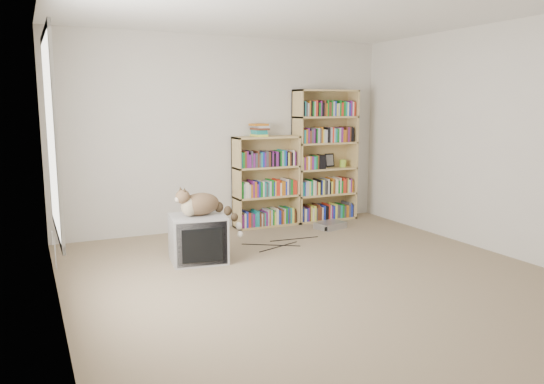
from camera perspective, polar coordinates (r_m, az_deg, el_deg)
name	(u,v)px	position (r m, az deg, el deg)	size (l,w,h in m)	color
floor	(323,282)	(5.00, 5.55, -9.63)	(4.50, 5.00, 0.01)	gray
wall_back	(227,134)	(7.01, -4.81, 6.26)	(4.50, 0.02, 2.50)	silver
wall_left	(53,158)	(4.08, -22.50, 3.38)	(0.02, 5.00, 2.50)	silver
wall_right	(507,140)	(6.21, 23.98, 5.09)	(0.02, 5.00, 2.50)	silver
ceiling	(328,1)	(4.81, 6.05, 19.78)	(4.50, 5.00, 0.02)	white
window	(52,136)	(4.27, -22.61, 5.63)	(0.02, 1.22, 1.52)	white
crt_tv	(198,238)	(5.62, -7.98, -4.97)	(0.62, 0.57, 0.49)	#A9A9AC
cat	(206,207)	(5.57, -7.13, -1.61)	(0.68, 0.46, 0.51)	#392417
bookcase_tall	(324,159)	(7.51, 5.66, 3.54)	(0.92, 0.30, 1.83)	tan
bookcase_short	(266,185)	(7.13, -0.69, 0.71)	(0.88, 0.30, 1.21)	tan
book_stack	(260,130)	(7.03, -1.30, 6.68)	(0.20, 0.26, 0.17)	red
green_mug	(342,163)	(7.66, 7.59, 3.09)	(0.09, 0.09, 0.11)	#98C237
framed_print	(329,160)	(7.65, 6.19, 3.43)	(0.14, 0.01, 0.19)	black
dvd_player	(330,225)	(7.10, 6.29, -3.57)	(0.37, 0.27, 0.09)	#A1A2A6
wall_outlet	(52,238)	(5.71, -22.56, -4.57)	(0.01, 0.08, 0.13)	silver
floor_cables	(259,245)	(6.22, -1.42, -5.76)	(1.20, 0.70, 0.01)	black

